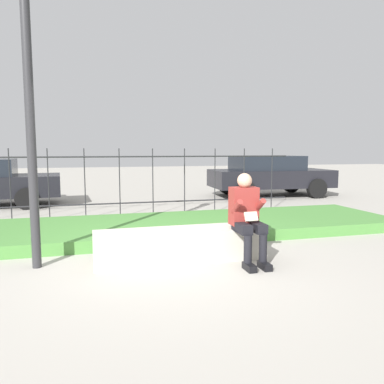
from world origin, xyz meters
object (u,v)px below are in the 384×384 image
at_px(car_parked_right, 269,175).
at_px(street_lamp, 28,70).
at_px(stone_bench, 179,247).
at_px(person_seated_reader, 247,214).

xyz_separation_m(car_parked_right, street_lamp, (-6.65, -6.33, 1.87)).
bearing_deg(car_parked_right, stone_bench, -123.31).
bearing_deg(car_parked_right, street_lamp, -133.91).
bearing_deg(person_seated_reader, street_lamp, 169.72).
height_order(car_parked_right, street_lamp, street_lamp).
bearing_deg(street_lamp, person_seated_reader, -10.28).
height_order(person_seated_reader, car_parked_right, car_parked_right).
relative_size(stone_bench, person_seated_reader, 1.90).
xyz_separation_m(person_seated_reader, car_parked_right, (3.81, 6.85, 0.05)).
relative_size(person_seated_reader, car_parked_right, 0.31).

